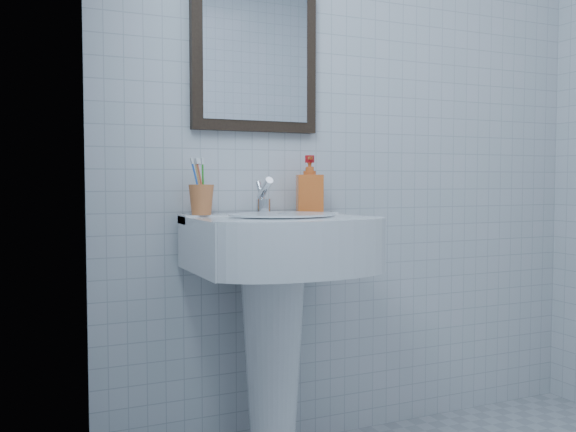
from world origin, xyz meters
name	(u,v)px	position (x,y,z in m)	size (l,w,h in m)	color
wall_back	(360,133)	(0.00, 1.20, 1.25)	(2.20, 0.02, 2.50)	silver
wall_left	(172,66)	(-1.10, 0.00, 1.25)	(0.02, 2.40, 2.50)	silver
washbasin	(275,299)	(-0.48, 0.99, 0.63)	(0.61, 0.45, 0.94)	white
faucet	(263,199)	(-0.48, 1.10, 0.98)	(0.05, 0.12, 0.14)	silver
toothbrush_cup	(201,200)	(-0.72, 1.10, 0.99)	(0.09, 0.09, 0.11)	#D26F38
soap_dispenser	(310,184)	(-0.29, 1.10, 1.04)	(0.10, 0.10, 0.21)	#DD4315
wall_mirror	(255,49)	(-0.48, 1.18, 1.55)	(0.50, 0.04, 0.62)	black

